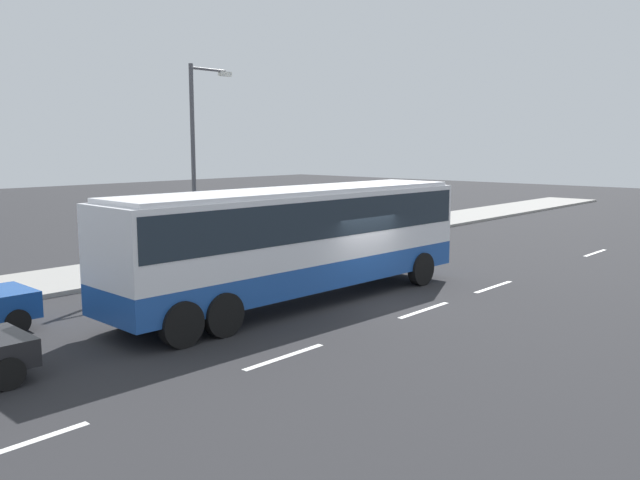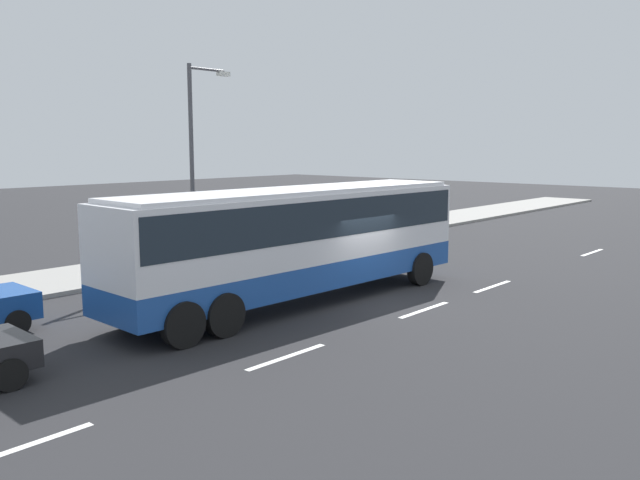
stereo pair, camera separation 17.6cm
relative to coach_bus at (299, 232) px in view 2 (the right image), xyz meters
name	(u,v)px [view 2 (the right image)]	position (x,y,z in m)	size (l,w,h in m)	color
ground_plane	(369,300)	(1.66, -1.33, -2.10)	(120.00, 120.00, 0.00)	#28282B
sidewalk_curb	(180,261)	(1.66, 8.02, -2.03)	(80.00, 4.00, 0.15)	gray
lane_centreline	(367,329)	(-0.96, -3.28, -2.10)	(32.28, 0.16, 0.01)	white
coach_bus	(299,232)	(0.00, 0.00, 0.00)	(12.34, 3.02, 3.39)	#1E4C9E
pedestrian_near_curb	(128,245)	(-0.77, 7.78, -1.09)	(0.32, 0.32, 1.52)	black
street_lamp	(196,151)	(1.49, 6.61, 2.29)	(1.92, 0.24, 7.40)	#47474C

